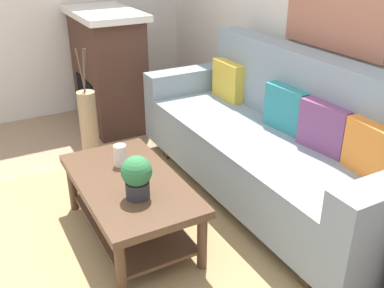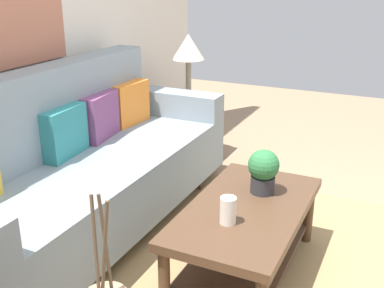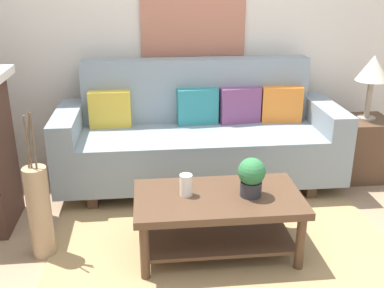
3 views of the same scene
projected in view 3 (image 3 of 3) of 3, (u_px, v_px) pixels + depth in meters
ground_plane at (231, 282)px, 2.83m from camera, size 9.00×9.00×0.00m
wall_back at (196, 24)px, 4.19m from camera, size 5.00×0.10×2.70m
area_rug at (219, 237)px, 3.30m from camera, size 2.35×2.17×0.01m
couch at (199, 138)px, 4.01m from camera, size 2.41×0.84×1.08m
throw_pillow_mustard at (110, 109)px, 3.97m from camera, size 0.36×0.12×0.32m
throw_pillow_teal at (197, 106)px, 4.04m from camera, size 0.37×0.15×0.32m
throw_pillow_plum at (240, 105)px, 4.08m from camera, size 0.37×0.17×0.32m
throw_pillow_orange at (282, 104)px, 4.11m from camera, size 0.37×0.15×0.32m
coffee_table at (218, 211)px, 3.03m from camera, size 1.10×0.60×0.43m
tabletop_vase at (186, 185)px, 2.97m from camera, size 0.08×0.08×0.14m
potted_plant_tabletop at (251, 176)px, 2.93m from camera, size 0.18×0.18×0.26m
side_table at (362, 148)px, 4.19m from camera, size 0.44×0.44×0.56m
table_lamp at (373, 71)px, 3.94m from camera, size 0.28×0.28×0.57m
floor_vase at (40, 213)px, 3.00m from camera, size 0.15×0.15×0.64m
floor_vase_branch_a at (33, 141)px, 2.82m from camera, size 0.02×0.04×0.36m
floor_vase_branch_b at (29, 140)px, 2.83m from camera, size 0.05×0.04×0.36m
floor_vase_branch_c at (28, 142)px, 2.80m from camera, size 0.02×0.05×0.36m
framed_painting at (193, 10)px, 4.07m from camera, size 0.95×0.03×0.82m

